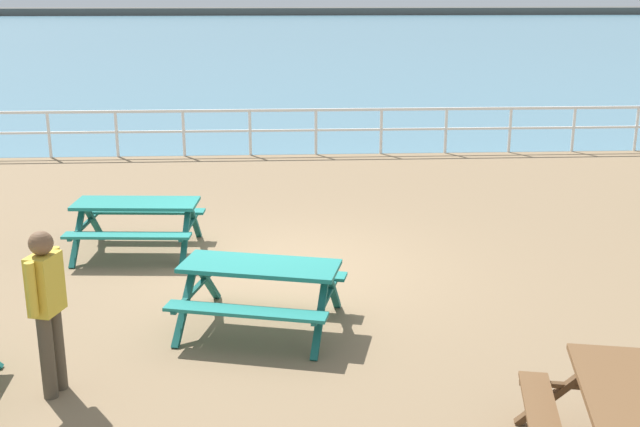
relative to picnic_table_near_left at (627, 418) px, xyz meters
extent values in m
cube|color=#846B4C|center=(-2.57, 5.08, -0.68)|extent=(30.00, 24.00, 0.20)
cube|color=teal|center=(-2.57, 57.83, -0.58)|extent=(142.00, 90.00, 0.01)
cube|color=#4C4C47|center=(-2.57, 100.83, -0.58)|extent=(142.00, 6.00, 1.80)
cube|color=white|center=(-2.57, 12.83, 0.47)|extent=(23.00, 0.06, 0.06)
cube|color=white|center=(-2.57, 12.83, -0.01)|extent=(23.00, 0.05, 0.05)
cylinder|color=white|center=(-7.93, 12.83, -0.06)|extent=(0.07, 0.07, 1.05)
cylinder|color=white|center=(-6.40, 12.83, -0.06)|extent=(0.07, 0.07, 1.05)
cylinder|color=white|center=(-4.87, 12.83, -0.06)|extent=(0.07, 0.07, 1.05)
cylinder|color=white|center=(-3.33, 12.83, -0.06)|extent=(0.07, 0.07, 1.05)
cylinder|color=white|center=(-1.80, 12.83, -0.06)|extent=(0.07, 0.07, 1.05)
cylinder|color=white|center=(-0.27, 12.83, -0.06)|extent=(0.07, 0.07, 1.05)
cylinder|color=white|center=(1.27, 12.83, -0.06)|extent=(0.07, 0.07, 1.05)
cylinder|color=white|center=(2.80, 12.83, -0.06)|extent=(0.07, 0.07, 1.05)
cylinder|color=white|center=(4.33, 12.83, -0.06)|extent=(0.07, 0.07, 1.05)
cylinder|color=white|center=(5.87, 12.83, -0.06)|extent=(0.07, 0.07, 1.05)
cube|color=brown|center=(0.00, 0.00, 0.17)|extent=(1.06, 1.91, 0.05)
cube|color=brown|center=(-0.61, 0.13, -0.13)|extent=(0.63, 1.81, 0.04)
cube|color=#50351E|center=(-0.21, 0.84, -0.21)|extent=(0.79, 0.24, 0.79)
cube|color=#50351E|center=(0.16, 0.76, -0.16)|extent=(1.48, 0.37, 0.04)
cube|color=#1E7A70|center=(-2.93, 3.18, 0.17)|extent=(1.92, 1.12, 0.05)
cube|color=#1E7A70|center=(-2.78, 3.78, -0.13)|extent=(1.81, 0.70, 0.04)
cube|color=#1E7A70|center=(-3.08, 2.58, -0.13)|extent=(1.81, 0.70, 0.04)
cube|color=#165B54|center=(-2.08, 3.35, -0.21)|extent=(0.27, 0.79, 0.79)
cube|color=#165B54|center=(-2.27, 2.62, -0.21)|extent=(0.27, 0.79, 0.79)
cube|color=#165B54|center=(-2.18, 2.99, -0.16)|extent=(0.43, 1.47, 0.04)
cube|color=#165B54|center=(-3.60, 3.73, -0.21)|extent=(0.27, 0.79, 0.79)
cube|color=#165B54|center=(-3.78, 3.01, -0.21)|extent=(0.27, 0.79, 0.79)
cube|color=#165B54|center=(-3.69, 3.37, -0.16)|extent=(0.43, 1.47, 0.04)
cube|color=#1E7A70|center=(-4.80, 5.97, 0.17)|extent=(1.85, 0.83, 0.05)
cube|color=#1E7A70|center=(-4.76, 6.59, -0.13)|extent=(1.81, 0.39, 0.04)
cube|color=#1E7A70|center=(-4.85, 5.35, -0.13)|extent=(1.81, 0.39, 0.04)
cube|color=#165B54|center=(-4.00, 6.29, -0.21)|extent=(0.14, 0.80, 0.79)
cube|color=#165B54|center=(-4.05, 5.54, -0.21)|extent=(0.14, 0.80, 0.79)
cube|color=#165B54|center=(-4.02, 5.92, -0.16)|extent=(0.17, 1.50, 0.04)
cube|color=#165B54|center=(-5.55, 6.40, -0.21)|extent=(0.14, 0.80, 0.79)
cube|color=#165B54|center=(-5.61, 5.65, -0.21)|extent=(0.14, 0.80, 0.79)
cube|color=#165B54|center=(-5.58, 6.03, -0.16)|extent=(0.17, 1.50, 0.04)
cylinder|color=#4C4233|center=(-4.94, 1.65, -0.16)|extent=(0.14, 0.14, 0.85)
cylinder|color=#4C4233|center=(-4.89, 1.82, -0.16)|extent=(0.14, 0.14, 0.85)
cube|color=gold|center=(-4.92, 1.73, 0.56)|extent=(0.30, 0.39, 0.58)
cylinder|color=gold|center=(-4.98, 1.52, 0.58)|extent=(0.09, 0.09, 0.52)
cylinder|color=gold|center=(-4.86, 1.94, 0.58)|extent=(0.09, 0.09, 0.52)
sphere|color=brown|center=(-4.92, 1.73, 0.96)|extent=(0.23, 0.23, 0.23)
camera|label=1|loc=(-2.72, -5.34, 3.27)|focal=44.28mm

